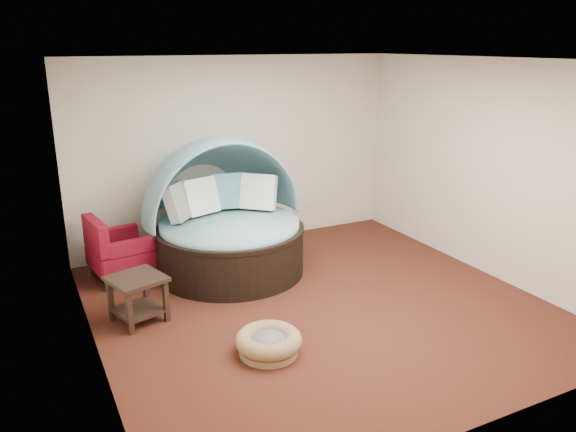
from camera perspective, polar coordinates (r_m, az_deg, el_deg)
name	(u,v)px	position (r m, az deg, el deg)	size (l,w,h in m)	color
floor	(318,305)	(6.73, 3.12, -8.98)	(5.00, 5.00, 0.00)	#4D2116
wall_back	(237,152)	(8.45, -5.18, 6.45)	(5.00, 5.00, 0.00)	beige
wall_front	(491,267)	(4.37, 19.90, -4.94)	(5.00, 5.00, 0.00)	beige
wall_left	(85,221)	(5.49, -19.97, -0.47)	(5.00, 5.00, 0.00)	beige
wall_right	(487,169)	(7.77, 19.59, 4.56)	(5.00, 5.00, 0.00)	beige
ceiling	(323,60)	(6.04, 3.56, 15.58)	(5.00, 5.00, 0.00)	white
canopy_daybed	(226,211)	(7.49, -6.34, 0.55)	(2.18, 2.06, 1.80)	black
pet_basket	(269,342)	(5.71, -1.98, -12.72)	(0.89, 0.89, 0.23)	brown
red_armchair	(116,251)	(7.59, -17.04, -3.39)	(0.83, 0.83, 0.86)	black
side_table	(138,293)	(6.44, -15.03, -7.53)	(0.68, 0.68, 0.52)	black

